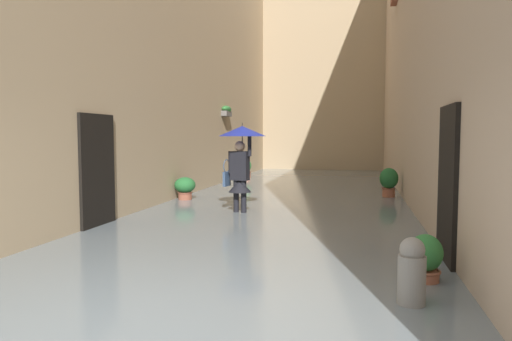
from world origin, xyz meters
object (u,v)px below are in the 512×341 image
at_px(potted_plant_far_left, 389,182).
at_px(potted_plant_mid_left, 425,261).
at_px(potted_plant_near_right, 185,188).
at_px(mooring_bollard, 412,278).
at_px(potted_plant_mid_right, 246,170).
at_px(person_wading, 241,151).

distance_m(potted_plant_far_left, potted_plant_mid_left, 7.56).
height_order(potted_plant_far_left, potted_plant_mid_left, potted_plant_far_left).
bearing_deg(potted_plant_near_right, potted_plant_mid_left, 131.59).
xyz_separation_m(potted_plant_near_right, mooring_bollard, (-4.95, 6.64, -0.03)).
relative_size(potted_plant_mid_right, potted_plant_far_left, 0.94).
distance_m(potted_plant_mid_left, mooring_bollard, 0.83).
bearing_deg(mooring_bollard, potted_plant_mid_left, -106.51).
bearing_deg(mooring_bollard, potted_plant_far_left, -92.06).
bearing_deg(potted_plant_mid_right, potted_plant_far_left, 137.35).
bearing_deg(person_wading, potted_plant_mid_left, 127.80).
xyz_separation_m(person_wading, mooring_bollard, (-3.01, 4.98, -1.07)).
xyz_separation_m(person_wading, potted_plant_far_left, (-3.31, -3.38, -0.94)).
height_order(potted_plant_mid_right, potted_plant_near_right, potted_plant_mid_right).
height_order(potted_plant_mid_left, mooring_bollard, mooring_bollard).
xyz_separation_m(potted_plant_far_left, potted_plant_mid_left, (0.06, 7.56, -0.17)).
relative_size(person_wading, potted_plant_mid_left, 3.08).
relative_size(person_wading, potted_plant_far_left, 2.25).
distance_m(person_wading, mooring_bollard, 5.92).
height_order(person_wading, mooring_bollard, person_wading).
bearing_deg(potted_plant_near_right, mooring_bollard, 126.69).
bearing_deg(person_wading, potted_plant_mid_right, -77.10).
bearing_deg(potted_plant_mid_right, person_wading, 102.90).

